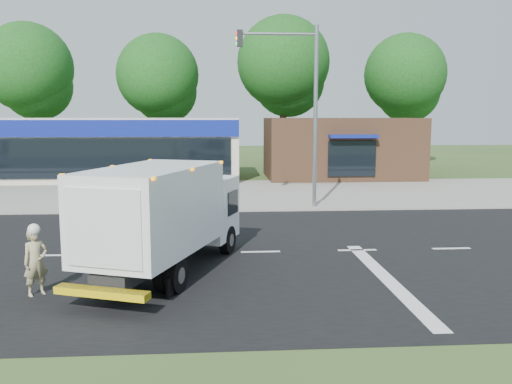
% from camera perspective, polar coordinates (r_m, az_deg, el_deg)
% --- Properties ---
extents(ground, '(120.00, 120.00, 0.00)m').
position_cam_1_polar(ground, '(16.64, 0.47, -6.36)').
color(ground, '#385123').
rests_on(ground, ground).
extents(road_asphalt, '(60.00, 14.00, 0.02)m').
position_cam_1_polar(road_asphalt, '(16.63, 0.47, -6.35)').
color(road_asphalt, black).
rests_on(road_asphalt, ground).
extents(sidewalk, '(60.00, 2.40, 0.12)m').
position_cam_1_polar(sidewalk, '(24.64, -1.00, -1.50)').
color(sidewalk, gray).
rests_on(sidewalk, ground).
extents(parking_apron, '(60.00, 9.00, 0.02)m').
position_cam_1_polar(parking_apron, '(30.37, -1.57, 0.21)').
color(parking_apron, gray).
rests_on(parking_apron, ground).
extents(lane_markings, '(55.20, 7.00, 0.01)m').
position_cam_1_polar(lane_markings, '(15.50, 5.89, -7.41)').
color(lane_markings, silver).
rests_on(lane_markings, road_asphalt).
extents(ems_box_truck, '(4.14, 6.85, 2.91)m').
position_cam_1_polar(ems_box_truck, '(14.24, -9.52, -2.02)').
color(ems_box_truck, black).
rests_on(ems_box_truck, ground).
extents(emergency_worker, '(0.69, 0.66, 1.69)m').
position_cam_1_polar(emergency_worker, '(13.55, -22.19, -6.66)').
color(emergency_worker, tan).
rests_on(emergency_worker, ground).
extents(retail_strip_mall, '(18.00, 6.20, 4.00)m').
position_cam_1_polar(retail_strip_mall, '(36.88, -16.13, 4.40)').
color(retail_strip_mall, beige).
rests_on(retail_strip_mall, ground).
extents(brown_storefront, '(10.00, 6.70, 4.00)m').
position_cam_1_polar(brown_storefront, '(37.04, 8.94, 4.61)').
color(brown_storefront, '#382316').
rests_on(brown_storefront, ground).
extents(traffic_signal_pole, '(3.51, 0.25, 8.00)m').
position_cam_1_polar(traffic_signal_pole, '(23.95, 4.76, 9.88)').
color(traffic_signal_pole, gray).
rests_on(traffic_signal_pole, ground).
extents(background_trees, '(36.77, 7.39, 12.10)m').
position_cam_1_polar(background_trees, '(44.35, -3.51, 12.19)').
color(background_trees, '#332114').
rests_on(background_trees, ground).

